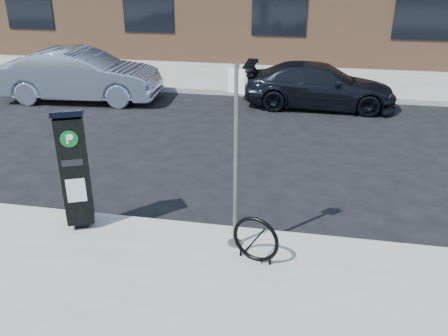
% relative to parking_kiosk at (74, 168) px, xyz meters
% --- Properties ---
extents(ground, '(120.00, 120.00, 0.00)m').
position_rel_parking_kiosk_xyz_m(ground, '(1.90, 0.35, -1.10)').
color(ground, black).
rests_on(ground, ground).
extents(sidewalk_far, '(60.00, 12.00, 0.15)m').
position_rel_parking_kiosk_xyz_m(sidewalk_far, '(1.90, 14.35, -1.03)').
color(sidewalk_far, gray).
rests_on(sidewalk_far, ground).
extents(curb_near, '(60.00, 0.12, 0.16)m').
position_rel_parking_kiosk_xyz_m(curb_near, '(1.90, 0.33, -1.03)').
color(curb_near, '#9E9B93').
rests_on(curb_near, ground).
extents(curb_far, '(60.00, 0.12, 0.16)m').
position_rel_parking_kiosk_xyz_m(curb_far, '(1.90, 8.37, -1.03)').
color(curb_far, '#9E9B93').
rests_on(curb_far, ground).
extents(parking_kiosk, '(0.54, 0.51, 1.85)m').
position_rel_parking_kiosk_xyz_m(parking_kiosk, '(0.00, 0.00, 0.00)').
color(parking_kiosk, black).
rests_on(parking_kiosk, sidewalk_near).
extents(sign_pole, '(0.22, 0.21, 2.57)m').
position_rel_parking_kiosk_xyz_m(sign_pole, '(2.38, -0.07, 0.32)').
color(sign_pole, '#494441').
rests_on(sign_pole, sidewalk_near).
extents(bike_rack, '(0.65, 0.25, 0.66)m').
position_rel_parking_kiosk_xyz_m(bike_rack, '(2.72, -0.41, -0.63)').
color(bike_rack, black).
rests_on(bike_rack, sidewalk_near).
extents(car_silver, '(4.70, 1.98, 1.51)m').
position_rel_parking_kiosk_xyz_m(car_silver, '(-3.40, 6.99, -0.35)').
color(car_silver, '#8493A9').
rests_on(car_silver, ground).
extents(car_dark, '(4.22, 1.72, 1.22)m').
position_rel_parking_kiosk_xyz_m(car_dark, '(3.48, 7.63, -0.49)').
color(car_dark, black).
rests_on(car_dark, ground).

